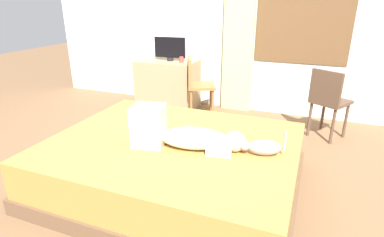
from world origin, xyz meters
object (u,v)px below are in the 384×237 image
at_px(person_lying, 182,134).
at_px(chair_spare, 328,99).
at_px(cup, 181,60).
at_px(tv_monitor, 170,49).
at_px(cat, 262,147).
at_px(desk, 168,84).
at_px(bed, 174,164).
at_px(chair_by_desk, 196,83).

height_order(person_lying, chair_spare, chair_spare).
bearing_deg(cup, tv_monitor, 162.77).
xyz_separation_m(cat, desk, (-1.81, 2.03, -0.16)).
relative_size(cat, tv_monitor, 0.73).
bearing_deg(desk, tv_monitor, -0.00).
xyz_separation_m(bed, chair_spare, (1.26, 1.67, 0.28)).
relative_size(tv_monitor, chair_by_desk, 0.56).
height_order(tv_monitor, chair_by_desk, tv_monitor).
height_order(desk, chair_spare, chair_spare).
height_order(cat, chair_by_desk, chair_by_desk).
bearing_deg(desk, person_lying, -61.27).
distance_m(tv_monitor, cup, 0.26).
relative_size(bed, cup, 25.62).
height_order(bed, cup, cup).
bearing_deg(cat, chair_spare, 73.24).
bearing_deg(person_lying, cat, 8.58).
bearing_deg(chair_spare, cup, 171.27).
bearing_deg(desk, chair_spare, -9.34).
bearing_deg(cup, cat, -51.78).
xyz_separation_m(bed, cup, (-0.78, 1.98, 0.55)).
relative_size(cup, chair_by_desk, 0.10).
bearing_deg(cup, person_lying, -66.46).
bearing_deg(cat, tv_monitor, 130.94).
distance_m(cat, chair_spare, 1.72).
bearing_deg(chair_spare, person_lying, -123.24).
distance_m(bed, tv_monitor, 2.38).
bearing_deg(cup, desk, 166.09).
bearing_deg(desk, bed, -62.96).
xyz_separation_m(bed, desk, (-1.04, 2.05, 0.14)).
distance_m(cat, chair_by_desk, 2.17).
relative_size(person_lying, chair_by_desk, 1.10).
height_order(person_lying, cup, cup).
height_order(tv_monitor, chair_spare, tv_monitor).
xyz_separation_m(desk, chair_spare, (2.31, -0.38, 0.14)).
bearing_deg(person_lying, chair_spare, 56.76).
relative_size(bed, person_lying, 2.30).
xyz_separation_m(desk, chair_by_desk, (0.58, -0.25, 0.14)).
relative_size(bed, chair_by_desk, 2.52).
xyz_separation_m(bed, chair_by_desk, (-0.47, 1.80, 0.28)).
relative_size(tv_monitor, cup, 5.68).
distance_m(bed, desk, 2.30).
distance_m(cat, cup, 2.51).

